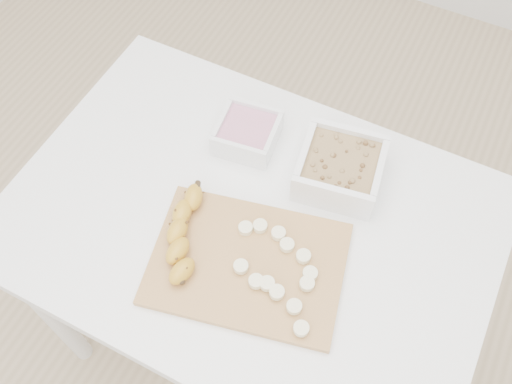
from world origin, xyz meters
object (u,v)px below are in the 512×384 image
at_px(table, 250,239).
at_px(banana, 184,235).
at_px(bowl_granola, 340,168).
at_px(bowl_yogurt, 248,133).
at_px(cutting_board, 247,264).

relative_size(table, banana, 4.63).
height_order(bowl_granola, banana, bowl_granola).
bearing_deg(bowl_yogurt, table, -61.66).
relative_size(bowl_granola, banana, 0.90).
height_order(table, cutting_board, cutting_board).
height_order(table, banana, banana).
bearing_deg(bowl_granola, table, -125.90).
height_order(bowl_yogurt, cutting_board, bowl_yogurt).
height_order(bowl_granola, cutting_board, bowl_granola).
relative_size(bowl_yogurt, banana, 0.67).
relative_size(cutting_board, banana, 1.73).
bearing_deg(bowl_granola, bowl_yogurt, 179.55).
xyz_separation_m(table, bowl_granola, (0.13, 0.17, 0.14)).
bearing_deg(bowl_yogurt, banana, -88.98).
bearing_deg(cutting_board, table, 115.09).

